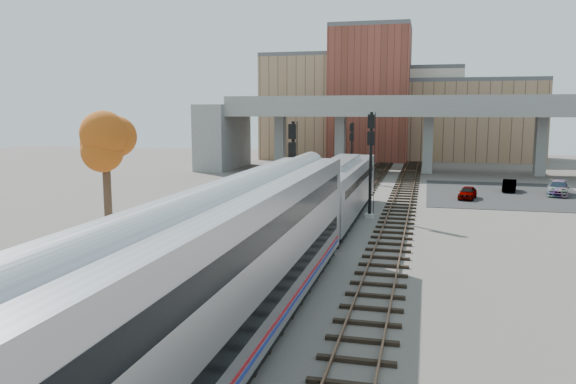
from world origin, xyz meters
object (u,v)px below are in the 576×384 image
at_px(signal_mast_mid, 370,165).
at_px(signal_mast_far, 351,154).
at_px(signal_mast_near, 293,179).
at_px(car_b, 509,186).
at_px(car_a, 468,193).
at_px(car_c, 558,188).
at_px(tree, 105,141).
at_px(locomotive, 340,188).
at_px(coach, 235,265).

relative_size(signal_mast_mid, signal_mast_far, 1.19).
relative_size(signal_mast_near, car_b, 2.09).
height_order(signal_mast_mid, car_b, signal_mast_mid).
relative_size(car_a, car_c, 0.74).
bearing_deg(tree, locomotive, 47.78).
bearing_deg(car_b, signal_mast_near, -114.52).
distance_m(locomotive, signal_mast_far, 21.92).
xyz_separation_m(signal_mast_far, tree, (-8.94, -33.97, 3.01)).
bearing_deg(coach, car_c, 65.42).
height_order(locomotive, car_b, locomotive).
distance_m(locomotive, car_a, 15.23).
bearing_deg(signal_mast_mid, signal_mast_far, 101.18).
bearing_deg(car_b, coach, -99.31).
xyz_separation_m(signal_mast_near, signal_mast_far, (0.00, 27.61, -0.44)).
relative_size(coach, signal_mast_mid, 3.27).
height_order(locomotive, signal_mast_far, signal_mast_far).
xyz_separation_m(signal_mast_near, car_a, (11.60, 17.59, -2.93)).
height_order(signal_mast_near, signal_mast_far, signal_mast_near).
relative_size(signal_mast_far, car_a, 1.97).
distance_m(tree, car_c, 40.71).
height_order(car_a, car_c, car_c).
distance_m(signal_mast_far, car_c, 20.75).
bearing_deg(tree, car_c, 44.54).
bearing_deg(car_b, locomotive, -118.40).
bearing_deg(car_a, tree, -118.65).
distance_m(signal_mast_near, signal_mast_mid, 8.01).
relative_size(locomotive, car_b, 5.62).
bearing_deg(car_c, coach, -102.40).
distance_m(locomotive, car_c, 24.01).
xyz_separation_m(coach, car_c, (17.72, 38.73, -2.11)).
relative_size(car_a, car_b, 0.97).
distance_m(coach, car_b, 42.53).
distance_m(coach, car_c, 42.65).
bearing_deg(car_b, signal_mast_mid, -115.78).
xyz_separation_m(signal_mast_far, car_a, (11.60, -10.02, -2.48)).
bearing_deg(car_a, signal_mast_near, -111.44).
bearing_deg(signal_mast_near, coach, -82.87).
bearing_deg(locomotive, car_a, 51.13).
xyz_separation_m(car_b, car_c, (4.01, -1.47, 0.09)).
bearing_deg(locomotive, car_c, 42.31).
height_order(locomotive, signal_mast_mid, signal_mast_mid).
bearing_deg(car_a, car_c, 39.81).
bearing_deg(tree, signal_mast_far, 75.25).
bearing_deg(tree, signal_mast_near, 35.43).
distance_m(locomotive, car_b, 22.37).
relative_size(signal_mast_mid, car_b, 2.25).
bearing_deg(car_c, car_b, 172.07).
relative_size(locomotive, signal_mast_mid, 2.49).
distance_m(signal_mast_far, car_b, 16.54).
relative_size(signal_mast_near, car_c, 1.59).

